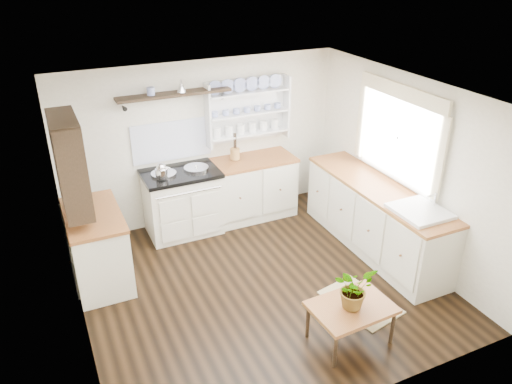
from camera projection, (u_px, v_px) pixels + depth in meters
floor at (260, 283)px, 5.98m from camera, size 4.00×3.80×0.01m
wall_back at (203, 142)px, 7.01m from camera, size 4.00×0.02×2.30m
wall_right at (406, 167)px, 6.22m from camera, size 0.02×3.80×2.30m
wall_left at (70, 238)px, 4.71m from camera, size 0.02×3.80×2.30m
ceiling at (261, 95)px, 4.96m from camera, size 4.00×3.80×0.01m
window at (399, 133)px, 6.14m from camera, size 0.08×1.55×1.22m
aga_cooker at (182, 202)px, 6.88m from camera, size 1.02×0.71×0.94m
back_cabinets at (251, 187)px, 7.30m from camera, size 1.27×0.63×0.90m
right_cabinets at (375, 217)px, 6.49m from camera, size 0.62×2.43×0.90m
belfast_sink at (418, 220)px, 5.73m from camera, size 0.55×0.60×0.45m
left_cabinets at (98, 246)px, 5.87m from camera, size 0.62×1.13×0.90m
plate_rack at (246, 109)px, 7.05m from camera, size 1.20×0.22×0.90m
high_shelf at (174, 95)px, 6.42m from camera, size 1.50×0.29×0.16m
left_shelving at (70, 163)px, 5.33m from camera, size 0.28×0.80×1.05m
kettle at (161, 171)px, 6.42m from camera, size 0.16×0.16×0.20m
utensil_crock at (235, 154)px, 7.05m from camera, size 0.13×0.13×0.16m
center_table at (351, 309)px, 4.96m from camera, size 0.83×0.61×0.44m
potted_plant at (354, 288)px, 4.84m from camera, size 0.47×0.43×0.43m
floor_rug at (360, 302)px, 5.65m from camera, size 0.71×0.94×0.02m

